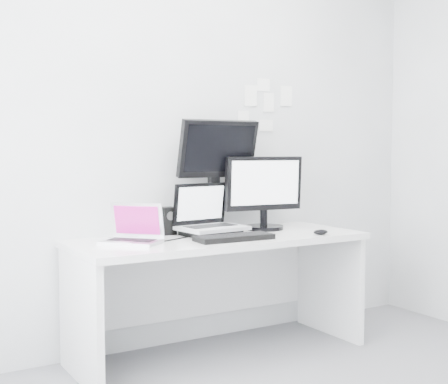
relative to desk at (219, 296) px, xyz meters
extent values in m
plane|color=silver|center=(0.00, 0.35, 0.99)|extent=(3.60, 0.00, 3.60)
cube|color=silver|center=(0.00, 0.00, 0.00)|extent=(1.80, 0.70, 0.73)
cube|color=silver|center=(-0.58, 0.00, 0.48)|extent=(0.39, 0.39, 0.24)
cube|color=black|center=(-0.23, 0.24, 0.45)|extent=(0.09, 0.09, 0.17)
cube|color=silver|center=(-0.01, 0.07, 0.53)|extent=(0.42, 0.35, 0.33)
cube|color=black|center=(0.11, 0.22, 0.73)|extent=(0.54, 0.20, 0.73)
cube|color=black|center=(0.42, 0.13, 0.61)|extent=(0.57, 0.31, 0.50)
cube|color=black|center=(-0.01, -0.18, 0.38)|extent=(0.47, 0.18, 0.03)
ellipsoid|color=black|center=(0.57, -0.26, 0.38)|extent=(0.11, 0.07, 0.03)
cube|color=white|center=(0.45, 0.34, 1.26)|extent=(0.10, 0.00, 0.14)
cube|color=white|center=(0.60, 0.34, 1.22)|extent=(0.09, 0.00, 0.13)
cube|color=white|center=(0.75, 0.34, 1.26)|extent=(0.10, 0.00, 0.14)
cube|color=white|center=(0.58, 0.34, 1.05)|extent=(0.11, 0.00, 0.08)
cube|color=white|center=(0.55, 0.34, 1.33)|extent=(0.11, 0.00, 0.08)
cube|color=white|center=(0.39, 0.34, 1.09)|extent=(0.09, 0.00, 0.12)
camera|label=1|loc=(-1.90, -3.22, 0.90)|focal=49.95mm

